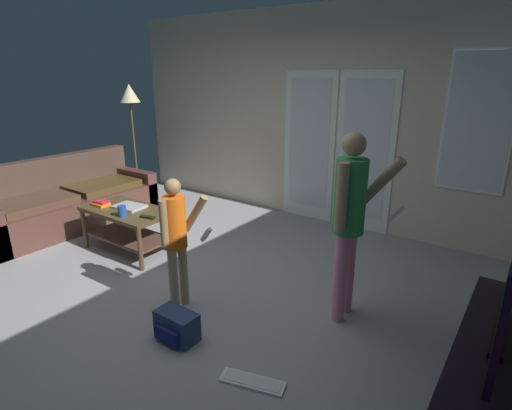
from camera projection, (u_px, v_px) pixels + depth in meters
name	position (u px, v px, depth m)	size (l,w,h in m)	color
ground_plane	(174.00, 287.00, 3.87)	(6.01, 5.14, 0.02)	#969497
wall_back_with_doors	(313.00, 120.00, 5.35)	(6.01, 0.09, 2.80)	beige
leather_couch	(68.00, 204.00, 5.35)	(0.88, 2.24, 0.89)	#54332A
coffee_table	(128.00, 221.00, 4.54)	(1.06, 0.57, 0.50)	#504024
tv_stand	(491.00, 375.00, 2.41)	(0.42, 1.63, 0.48)	black
flat_screen_tv	(510.00, 288.00, 2.22)	(0.08, 1.20, 0.68)	black
person_adult	(350.00, 212.00, 3.13)	(0.49, 0.42, 1.55)	pink
person_child	(176.00, 233.00, 3.34)	(0.36, 0.33, 1.16)	tan
floor_lamp	(130.00, 101.00, 6.18)	(0.31, 0.31, 1.79)	#342826
backpack	(176.00, 326.00, 3.09)	(0.34, 0.22, 0.23)	navy
loose_keyboard	(252.00, 382.00, 2.67)	(0.46, 0.25, 0.02)	white
laptop_closed	(129.00, 207.00, 4.54)	(0.34, 0.25, 0.03)	#B9B4B4
cup_near_edge	(122.00, 211.00, 4.25)	(0.09, 0.09, 0.12)	#1D4796
tv_remote_black	(148.00, 217.00, 4.22)	(0.17, 0.05, 0.02)	black
book_stack	(101.00, 203.00, 4.60)	(0.19, 0.15, 0.06)	orange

